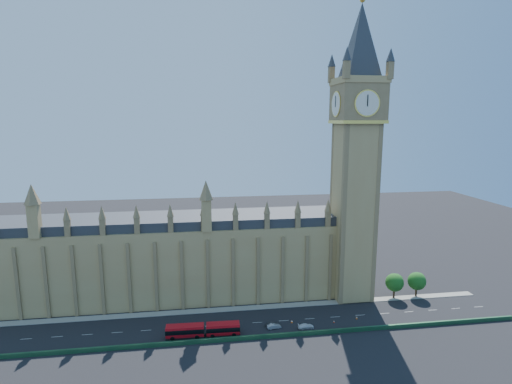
{
  "coord_description": "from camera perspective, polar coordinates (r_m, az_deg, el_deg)",
  "views": [
    {
      "loc": [
        -11.8,
        -108.28,
        58.86
      ],
      "look_at": [
        5.07,
        10.0,
        37.5
      ],
      "focal_mm": 28.0,
      "sensor_mm": 36.0,
      "label": 1
    }
  ],
  "objects": [
    {
      "name": "kerb_north",
      "position": [
        132.16,
        -2.24,
        -16.28
      ],
      "size": [
        160.0,
        3.0,
        0.16
      ],
      "primitive_type": "cube",
      "color": "gray",
      "rests_on": "ground"
    },
    {
      "name": "red_bus",
      "position": [
        117.68,
        -7.58,
        -18.96
      ],
      "size": [
        20.37,
        3.77,
        3.45
      ],
      "rotation": [
        0.0,
        0.0,
        -0.03
      ],
      "color": "#BA0C15",
      "rests_on": "ground"
    },
    {
      "name": "cone_d",
      "position": [
        124.39,
        5.17,
        -17.97
      ],
      "size": [
        0.49,
        0.49,
        0.71
      ],
      "rotation": [
        0.0,
        0.0,
        -0.1
      ],
      "color": "black",
      "rests_on": "ground"
    },
    {
      "name": "tree_east_near",
      "position": [
        144.71,
        19.25,
        -12.04
      ],
      "size": [
        6.0,
        6.0,
        8.5
      ],
      "color": "#382619",
      "rests_on": "ground"
    },
    {
      "name": "elizabeth_tower",
      "position": [
        132.09,
        14.17,
        7.96
      ],
      "size": [
        20.59,
        20.59,
        105.0
      ],
      "color": "tan",
      "rests_on": "ground"
    },
    {
      "name": "ground",
      "position": [
        123.8,
        -1.76,
        -18.26
      ],
      "size": [
        400.0,
        400.0,
        0.0
      ],
      "primitive_type": "plane",
      "color": "black",
      "rests_on": "ground"
    },
    {
      "name": "car_white",
      "position": [
        121.84,
        7.13,
        -18.48
      ],
      "size": [
        4.67,
        2.18,
        1.32
      ],
      "primitive_type": "imported",
      "rotation": [
        0.0,
        0.0,
        1.64
      ],
      "color": "white",
      "rests_on": "ground"
    },
    {
      "name": "car_silver",
      "position": [
        121.05,
        2.6,
        -18.61
      ],
      "size": [
        4.17,
        1.88,
        1.33
      ],
      "primitive_type": "imported",
      "rotation": [
        0.0,
        0.0,
        1.69
      ],
      "color": "#95979B",
      "rests_on": "ground"
    },
    {
      "name": "bridge_parapet",
      "position": [
        115.71,
        -1.23,
        -20.1
      ],
      "size": [
        160.0,
        0.6,
        1.2
      ],
      "primitive_type": "cube",
      "color": "#1E4C2D",
      "rests_on": "ground"
    },
    {
      "name": "cone_c",
      "position": [
        129.55,
        14.18,
        -17.03
      ],
      "size": [
        0.58,
        0.58,
        0.79
      ],
      "rotation": [
        0.0,
        0.0,
        -0.19
      ],
      "color": "black",
      "rests_on": "ground"
    },
    {
      "name": "cone_a",
      "position": [
        124.38,
        5.08,
        -17.97
      ],
      "size": [
        0.53,
        0.53,
        0.69
      ],
      "rotation": [
        0.0,
        0.0,
        -0.24
      ],
      "color": "black",
      "rests_on": "ground"
    },
    {
      "name": "tree_east_far",
      "position": [
        148.42,
        22.06,
        -11.65
      ],
      "size": [
        6.0,
        6.0,
        8.5
      ],
      "color": "#382619",
      "rests_on": "ground"
    },
    {
      "name": "palace_westminster",
      "position": [
        138.46,
        -13.31,
        -9.11
      ],
      "size": [
        120.0,
        20.0,
        28.0
      ],
      "color": "tan",
      "rests_on": "ground"
    },
    {
      "name": "car_grey",
      "position": [
        121.93,
        2.36,
        -18.37
      ],
      "size": [
        4.01,
        1.62,
        1.37
      ],
      "primitive_type": "imported",
      "rotation": [
        0.0,
        0.0,
        1.57
      ],
      "color": "#3C3E43",
      "rests_on": "ground"
    },
    {
      "name": "cone_b",
      "position": [
        126.14,
        11.07,
        -17.72
      ],
      "size": [
        0.41,
        0.41,
        0.64
      ],
      "rotation": [
        0.0,
        0.0,
        -0.02
      ],
      "color": "black",
      "rests_on": "ground"
    }
  ]
}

